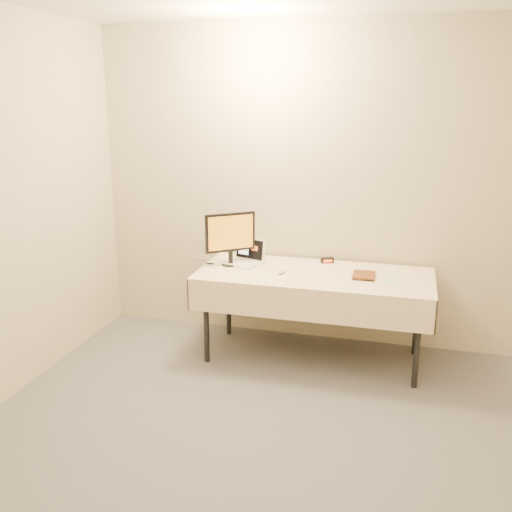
% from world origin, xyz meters
% --- Properties ---
extents(back_wall, '(4.00, 0.10, 2.70)m').
position_xyz_m(back_wall, '(0.00, 2.50, 1.35)').
color(back_wall, '#C2B59C').
rests_on(back_wall, ground).
extents(table, '(1.86, 0.81, 0.74)m').
position_xyz_m(table, '(0.00, 2.05, 0.68)').
color(table, black).
rests_on(table, ground).
extents(laptop, '(0.35, 0.31, 0.21)m').
position_xyz_m(laptop, '(-0.61, 2.16, 0.79)').
color(laptop, white).
rests_on(laptop, table).
extents(monitor, '(0.36, 0.28, 0.44)m').
position_xyz_m(monitor, '(-0.72, 2.09, 1.00)').
color(monitor, black).
rests_on(monitor, table).
extents(book, '(0.17, 0.02, 0.23)m').
position_xyz_m(book, '(0.30, 2.05, 0.85)').
color(book, brown).
rests_on(book, table).
extents(alarm_clock, '(0.12, 0.08, 0.04)m').
position_xyz_m(alarm_clock, '(0.06, 2.36, 0.76)').
color(alarm_clock, black).
rests_on(alarm_clock, table).
extents(clicker, '(0.07, 0.11, 0.02)m').
position_xyz_m(clicker, '(-0.25, 1.96, 0.75)').
color(clicker, '#B5B5B8').
rests_on(clicker, table).
extents(paper_form, '(0.12, 0.30, 0.00)m').
position_xyz_m(paper_form, '(0.60, 2.05, 0.74)').
color(paper_form, '#C7ECBB').
rests_on(paper_form, table).
extents(usb_dongle, '(0.06, 0.03, 0.01)m').
position_xyz_m(usb_dongle, '(-0.89, 2.06, 0.74)').
color(usb_dongle, black).
rests_on(usb_dongle, table).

